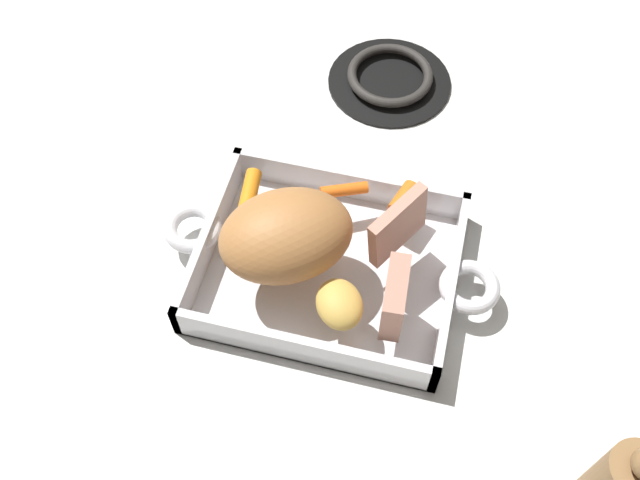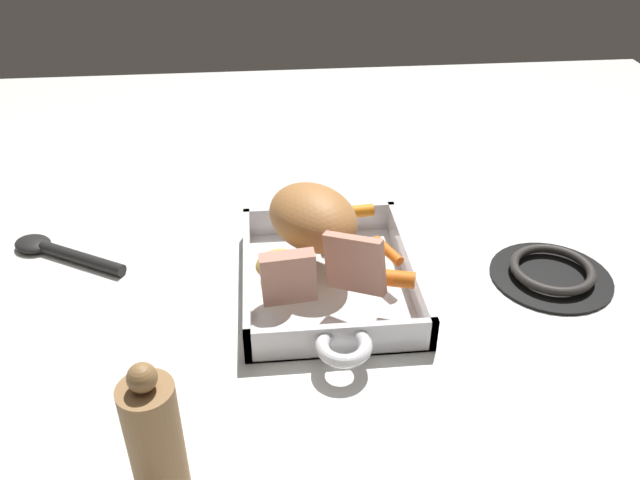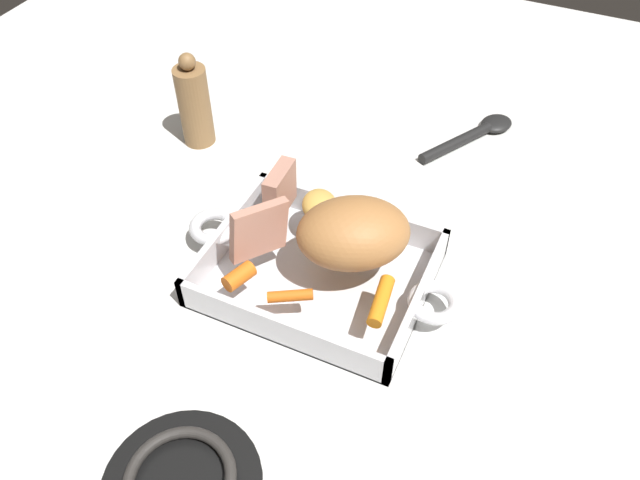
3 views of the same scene
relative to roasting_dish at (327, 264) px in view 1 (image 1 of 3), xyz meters
The scene contains 10 objects.
ground_plane 0.02m from the roasting_dish, ahead, with size 1.91×1.91×0.00m, color silver.
roasting_dish is the anchor object (origin of this frame).
pork_roast 0.09m from the roasting_dish, 155.58° to the right, with size 0.15×0.11×0.09m, color #B2753F.
roast_slice_thin 0.10m from the roasting_dish, 18.83° to the left, with size 0.01×0.08×0.08m, color tan.
roast_slice_outer 0.12m from the roasting_dish, 35.25° to the right, with size 0.02×0.07×0.07m, color tan.
baby_carrot_southeast 0.12m from the roasting_dish, 157.36° to the left, with size 0.02×0.02×0.07m, color orange.
baby_carrot_northwest 0.09m from the roasting_dish, 90.22° to the left, with size 0.01×0.01×0.06m, color orange.
baby_carrot_center_right 0.12m from the roasting_dish, 49.24° to the left, with size 0.02×0.02×0.04m, color orange.
potato_whole 0.09m from the roasting_dish, 67.28° to the right, with size 0.06×0.05×0.03m, color gold.
stove_burner_rear 0.32m from the roasting_dish, 87.91° to the left, with size 0.17×0.17×0.02m.
Camera 1 is at (0.10, -0.42, 0.74)m, focal length 40.66 mm.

